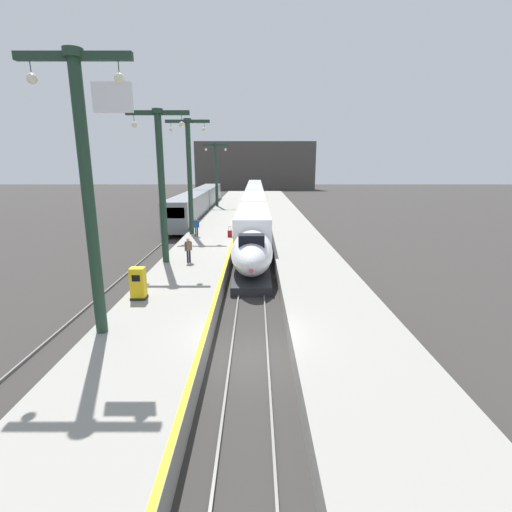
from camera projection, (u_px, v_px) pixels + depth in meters
ground_plane at (249, 358)px, 15.15m from camera, size 260.00×260.00×0.00m
platform_left at (214, 234)px, 39.05m from camera, size 4.80×110.00×1.05m
platform_right at (292, 234)px, 39.06m from camera, size 4.80×110.00×1.05m
platform_left_safety_stripe at (236, 229)px, 38.92m from camera, size 0.20×107.80×0.01m
rail_main_left at (246, 233)px, 41.83m from camera, size 0.08×110.00×0.12m
rail_main_right at (260, 233)px, 41.84m from camera, size 0.08×110.00×0.12m
rail_secondary_left at (173, 233)px, 41.82m from camera, size 0.08×110.00×0.12m
rail_secondary_right at (187, 233)px, 41.82m from camera, size 0.08×110.00×0.12m
highspeed_train_main at (253, 201)px, 57.66m from camera, size 2.92×76.45×3.60m
regional_train_adjacent at (199, 202)px, 55.75m from camera, size 2.85×36.60×3.80m
station_column_near at (86, 172)px, 13.60m from camera, size 4.00×0.68×10.33m
station_column_mid at (160, 174)px, 24.40m from camera, size 4.00×0.68×9.89m
station_column_far at (189, 167)px, 34.73m from camera, size 4.00×0.68×10.50m
station_column_distant at (216, 169)px, 58.32m from camera, size 4.00×0.68×9.59m
passenger_near_edge at (196, 226)px, 34.60m from camera, size 0.55×0.32×1.69m
passenger_mid_platform at (188, 248)px, 25.39m from camera, size 0.45×0.42×1.69m
rolling_suitcase at (229, 234)px, 34.46m from camera, size 0.40×0.22×0.98m
ticket_machine_yellow at (138, 285)px, 18.56m from camera, size 0.76×0.62×1.60m
terminus_back_wall at (254, 166)px, 112.52m from camera, size 36.00×2.00×14.00m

